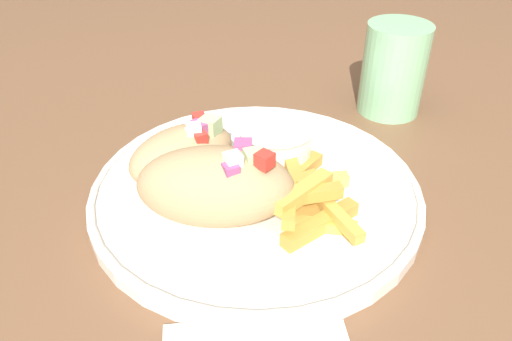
% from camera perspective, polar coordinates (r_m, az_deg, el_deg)
% --- Properties ---
extents(table, '(1.44, 1.44, 0.77)m').
position_cam_1_polar(table, '(0.52, 2.97, -8.91)').
color(table, brown).
rests_on(table, ground_plane).
extents(plate, '(0.31, 0.31, 0.02)m').
position_cam_1_polar(plate, '(0.47, 0.00, -2.44)').
color(plate, white).
rests_on(plate, table).
extents(pita_sandwich_near, '(0.14, 0.09, 0.07)m').
position_cam_1_polar(pita_sandwich_near, '(0.42, -4.59, -1.68)').
color(pita_sandwich_near, tan).
rests_on(pita_sandwich_near, plate).
extents(pita_sandwich_far, '(0.12, 0.12, 0.06)m').
position_cam_1_polar(pita_sandwich_far, '(0.47, -8.34, 2.02)').
color(pita_sandwich_far, tan).
rests_on(pita_sandwich_far, plate).
extents(fries_pile, '(0.11, 0.15, 0.04)m').
position_cam_1_polar(fries_pile, '(0.44, 4.59, -2.18)').
color(fries_pile, gold).
rests_on(fries_pile, plate).
extents(sauce_ramekin, '(0.07, 0.07, 0.04)m').
position_cam_1_polar(sauce_ramekin, '(0.49, 2.28, 3.33)').
color(sauce_ramekin, white).
rests_on(sauce_ramekin, plate).
extents(water_glass, '(0.07, 0.07, 0.11)m').
position_cam_1_polar(water_glass, '(0.62, 15.39, 10.66)').
color(water_glass, '#8CCC93').
rests_on(water_glass, table).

